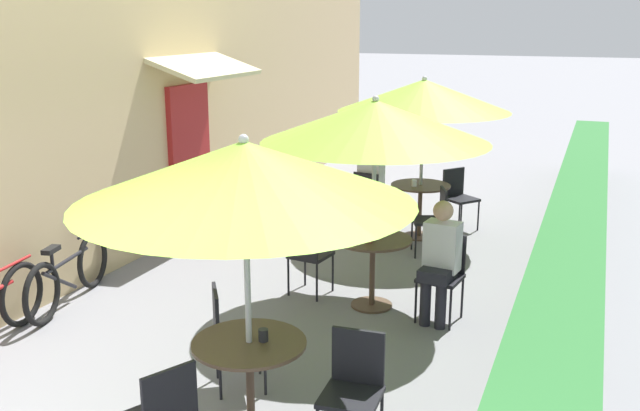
# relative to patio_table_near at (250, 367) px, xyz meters

# --- Properties ---
(cafe_facade_wall) EXTENTS (0.98, 13.63, 4.20)m
(cafe_facade_wall) POSITION_rel_patio_table_near_xyz_m (-3.28, 4.87, 1.53)
(cafe_facade_wall) COLOR #D6B784
(cafe_facade_wall) RESTS_ON ground_plane
(planter_hedge) EXTENTS (0.60, 12.63, 1.01)m
(planter_hedge) POSITION_rel_patio_table_near_xyz_m (2.01, 4.90, -0.02)
(planter_hedge) COLOR gray
(planter_hedge) RESTS_ON ground_plane
(patio_table_near) EXTENTS (0.82, 0.82, 0.75)m
(patio_table_near) POSITION_rel_patio_table_near_xyz_m (0.00, 0.00, 0.00)
(patio_table_near) COLOR brown
(patio_table_near) RESTS_ON ground_plane
(patio_umbrella_near) EXTENTS (2.31, 2.31, 2.23)m
(patio_umbrella_near) POSITION_rel_patio_table_near_xyz_m (0.00, 0.00, 1.41)
(patio_umbrella_near) COLOR #B7B7BC
(patio_umbrella_near) RESTS_ON ground_plane
(cafe_chair_near_left) EXTENTS (0.55, 0.55, 0.87)m
(cafe_chair_near_left) POSITION_rel_patio_table_near_xyz_m (-0.48, 0.58, -0.04)
(cafe_chair_near_left) COLOR black
(cafe_chair_near_left) RESTS_ON ground_plane
(cafe_chair_near_back) EXTENTS (0.42, 0.42, 0.87)m
(cafe_chair_near_back) POSITION_rel_patio_table_near_xyz_m (0.74, 0.12, -0.04)
(cafe_chair_near_back) COLOR black
(cafe_chair_near_back) RESTS_ON ground_plane
(coffee_cup_near) EXTENTS (0.07, 0.07, 0.09)m
(coffee_cup_near) POSITION_rel_patio_table_near_xyz_m (0.09, 0.05, 0.24)
(coffee_cup_near) COLOR #232328
(coffee_cup_near) RESTS_ON patio_table_near
(patio_table_mid) EXTENTS (0.82, 0.82, 0.75)m
(patio_table_mid) POSITION_rel_patio_table_near_xyz_m (0.08, 2.66, 0.00)
(patio_table_mid) COLOR brown
(patio_table_mid) RESTS_ON ground_plane
(patio_umbrella_mid) EXTENTS (2.31, 2.31, 2.23)m
(patio_umbrella_mid) POSITION_rel_patio_table_near_xyz_m (0.08, 2.66, 1.41)
(patio_umbrella_mid) COLOR #B7B7BC
(patio_umbrella_mid) RESTS_ON ground_plane
(cafe_chair_mid_left) EXTENTS (0.45, 0.45, 0.87)m
(cafe_chair_mid_left) POSITION_rel_patio_table_near_xyz_m (-0.68, 2.69, -0.04)
(cafe_chair_mid_left) COLOR black
(cafe_chair_mid_left) RESTS_ON ground_plane
(cafe_chair_mid_right) EXTENTS (0.45, 0.45, 0.87)m
(cafe_chair_mid_right) POSITION_rel_patio_table_near_xyz_m (0.83, 2.64, -0.04)
(cafe_chair_mid_right) COLOR black
(cafe_chair_mid_right) RESTS_ON ground_plane
(seated_patron_mid_right) EXTENTS (0.37, 0.44, 1.25)m
(seated_patron_mid_right) POSITION_rel_patio_table_near_xyz_m (0.81, 2.53, 0.13)
(seated_patron_mid_right) COLOR #23232D
(seated_patron_mid_right) RESTS_ON ground_plane
(coffee_cup_mid) EXTENTS (0.07, 0.07, 0.09)m
(coffee_cup_mid) POSITION_rel_patio_table_near_xyz_m (0.07, 2.54, 0.24)
(coffee_cup_mid) COLOR #B73D3D
(coffee_cup_mid) RESTS_ON patio_table_mid
(patio_table_far) EXTENTS (0.82, 0.82, 0.75)m
(patio_table_far) POSITION_rel_patio_table_near_xyz_m (-0.06, 5.28, 0.00)
(patio_table_far) COLOR brown
(patio_table_far) RESTS_ON ground_plane
(patio_umbrella_far) EXTENTS (2.31, 2.31, 2.23)m
(patio_umbrella_far) POSITION_rel_patio_table_near_xyz_m (-0.06, 5.28, 1.41)
(patio_umbrella_far) COLOR #B7B7BC
(patio_umbrella_far) RESTS_ON ground_plane
(cafe_chair_far_left) EXTENTS (0.52, 0.52, 0.87)m
(cafe_chair_far_left) POSITION_rel_patio_table_near_xyz_m (0.29, 4.62, -0.04)
(cafe_chair_far_left) COLOR black
(cafe_chair_far_left) RESTS_ON ground_plane
(cafe_chair_far_right) EXTENTS (0.56, 0.56, 0.87)m
(cafe_chair_far_right) POSITION_rel_patio_table_near_xyz_m (0.34, 5.92, -0.04)
(cafe_chair_far_right) COLOR black
(cafe_chair_far_right) RESTS_ON ground_plane
(cafe_chair_far_back) EXTENTS (0.45, 0.45, 0.87)m
(cafe_chair_far_back) POSITION_rel_patio_table_near_xyz_m (-0.81, 5.31, -0.04)
(cafe_chair_far_back) COLOR black
(cafe_chair_far_back) RESTS_ON ground_plane
(seated_patron_far_back) EXTENTS (0.37, 0.44, 1.25)m
(seated_patron_far_back) POSITION_rel_patio_table_near_xyz_m (-0.80, 5.42, 0.13)
(seated_patron_far_back) COLOR #23232D
(seated_patron_far_back) RESTS_ON ground_plane
(coffee_cup_far) EXTENTS (0.07, 0.07, 0.09)m
(coffee_cup_far) POSITION_rel_patio_table_near_xyz_m (-0.12, 5.15, 0.24)
(coffee_cup_far) COLOR white
(coffee_cup_far) RESTS_ON patio_table_far
(bicycle_second) EXTENTS (0.40, 1.67, 0.73)m
(bicycle_second) POSITION_rel_patio_table_near_xyz_m (-2.93, 1.52, -0.22)
(bicycle_second) COLOR black
(bicycle_second) RESTS_ON ground_plane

